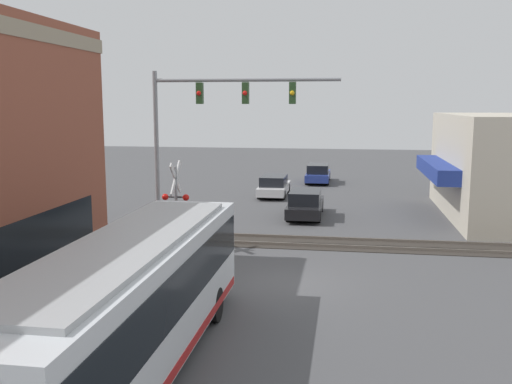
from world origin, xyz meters
TOP-DOWN VIEW (x-y plane):
  - ground_plane at (0.00, 0.00)m, footprint 120.00×120.00m
  - city_bus at (-7.34, 2.80)m, footprint 11.56×2.59m
  - traffic_signal_gantry at (4.92, 3.90)m, footprint 0.42×8.03m
  - crossing_signal at (3.86, 5.10)m, footprint 1.41×1.18m
  - rail_track_near at (6.00, 0.00)m, footprint 2.60×60.00m
  - parked_car_black at (11.90, 0.20)m, footprint 4.90×1.82m
  - parked_car_white at (18.70, 2.80)m, footprint 4.68×1.82m
  - parked_car_blue at (25.84, 0.20)m, footprint 4.75×1.82m

SIDE VIEW (x-z plane):
  - ground_plane at x=0.00m, z-range 0.00..0.00m
  - rail_track_near at x=6.00m, z-range -0.05..0.10m
  - parked_car_white at x=18.70m, z-range -0.04..1.37m
  - parked_car_blue at x=25.84m, z-range -0.05..1.43m
  - parked_car_black at x=11.90m, z-range -0.05..1.45m
  - city_bus at x=-7.34m, z-range 0.17..3.39m
  - crossing_signal at x=3.86m, z-range 0.39..4.20m
  - traffic_signal_gantry at x=4.92m, z-range 1.84..9.42m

